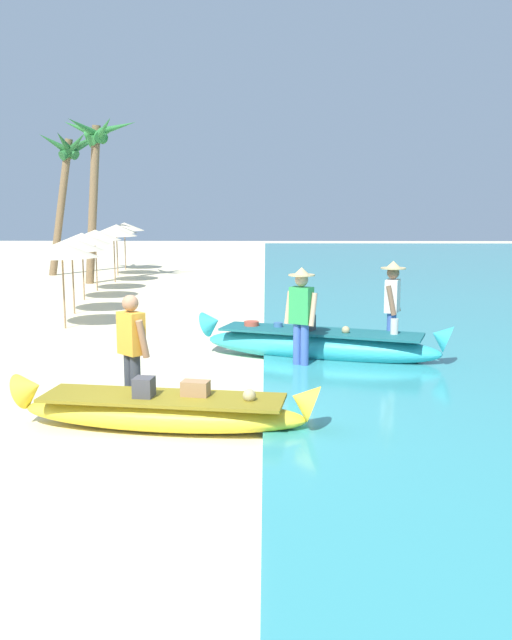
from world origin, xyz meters
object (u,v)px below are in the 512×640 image
(boat_cyan_midground, at_px, (320,344))
(palm_tree_leaning_seaward, at_px, (96,150))
(boat_yellow_foreground, at_px, (163,410))
(person_vendor_assistant, at_px, (392,303))
(person_tourist_customer, at_px, (132,347))
(person_vendor_hatted, at_px, (301,312))
(palm_tree_tall_inland, at_px, (68,159))

(boat_cyan_midground, xyz_separation_m, palm_tree_leaning_seaward, (-6.59, 11.72, 4.16))
(boat_yellow_foreground, height_order, boat_cyan_midground, boat_cyan_midground)
(person_vendor_assistant, height_order, palm_tree_leaning_seaward, palm_tree_leaning_seaward)
(person_tourist_customer, bearing_deg, person_vendor_assistant, 38.56)
(boat_yellow_foreground, bearing_deg, boat_cyan_midground, 59.80)
(person_vendor_hatted, bearing_deg, palm_tree_tall_inland, 117.66)
(boat_cyan_midground, height_order, palm_tree_tall_inland, palm_tree_tall_inland)
(boat_cyan_midground, relative_size, person_vendor_hatted, 2.57)
(palm_tree_tall_inland, bearing_deg, boat_yellow_foreground, -71.69)
(boat_yellow_foreground, distance_m, person_tourist_customer, 1.10)
(person_tourist_customer, relative_size, palm_tree_tall_inland, 0.30)
(person_vendor_hatted, distance_m, person_vendor_assistant, 1.82)
(person_tourist_customer, height_order, person_vendor_assistant, person_vendor_assistant)
(boat_yellow_foreground, distance_m, palm_tree_tall_inland, 19.61)
(person_vendor_hatted, distance_m, person_tourist_customer, 3.40)
(boat_yellow_foreground, xyz_separation_m, boat_cyan_midground, (2.24, 3.85, 0.06))
(palm_tree_leaning_seaward, bearing_deg, palm_tree_tall_inland, 122.33)
(boat_yellow_foreground, distance_m, person_vendor_assistant, 5.33)
(person_tourist_customer, bearing_deg, boat_yellow_foreground, -54.82)
(boat_yellow_foreground, distance_m, person_vendor_hatted, 3.74)
(boat_yellow_foreground, height_order, palm_tree_leaning_seaward, palm_tree_leaning_seaward)
(boat_cyan_midground, height_order, person_vendor_hatted, person_vendor_hatted)
(palm_tree_leaning_seaward, bearing_deg, person_vendor_assistant, -55.93)
(boat_cyan_midground, distance_m, person_vendor_hatted, 1.05)
(person_tourist_customer, relative_size, palm_tree_leaning_seaward, 0.29)
(palm_tree_tall_inland, bearing_deg, person_vendor_hatted, -62.34)
(person_vendor_assistant, bearing_deg, boat_cyan_midground, -176.00)
(palm_tree_tall_inland, bearing_deg, boat_cyan_midground, -60.09)
(boat_cyan_midground, relative_size, person_tourist_customer, 2.79)
(person_vendor_hatted, height_order, palm_tree_leaning_seaward, palm_tree_leaning_seaward)
(person_vendor_hatted, relative_size, person_tourist_customer, 1.09)
(person_tourist_customer, distance_m, palm_tree_leaning_seaward, 15.74)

